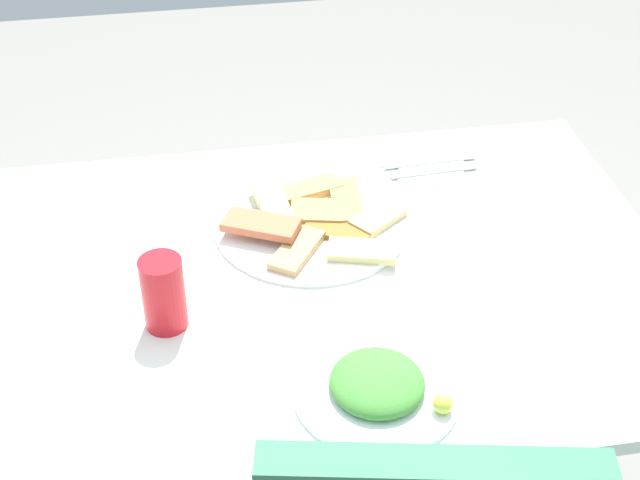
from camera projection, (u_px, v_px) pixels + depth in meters
The scene contains 7 objects.
dining_table at pixel (324, 314), 1.58m from camera, with size 1.16×0.84×0.77m.
pide_platter at pixel (315, 222), 1.62m from camera, with size 0.34×0.34×0.04m.
salad_plate_greens at pixel (378, 386), 1.30m from camera, with size 0.24×0.24×0.05m.
soda_can at pixel (163, 293), 1.39m from camera, with size 0.07×0.07×0.12m, color red.
paper_napkin at pixel (431, 167), 1.79m from camera, with size 0.12×0.12×0.00m, color white.
fork at pixel (429, 161), 1.80m from camera, with size 0.19×0.02×0.01m, color silver.
spoon at pixel (434, 170), 1.77m from camera, with size 0.17×0.02×0.01m, color silver.
Camera 1 is at (0.21, 1.17, 1.73)m, focal length 52.09 mm.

